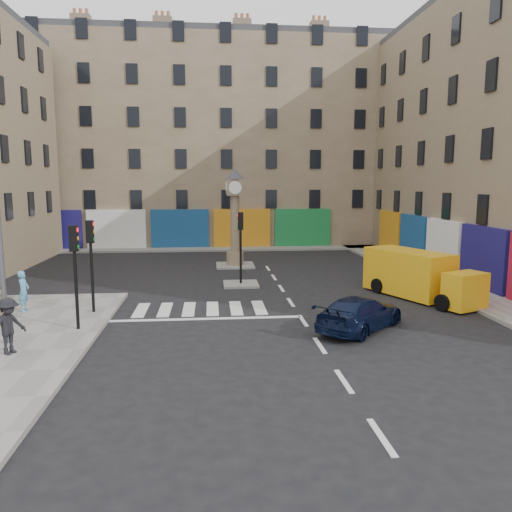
{
  "coord_description": "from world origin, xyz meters",
  "views": [
    {
      "loc": [
        -3.53,
        -17.57,
        5.32
      ],
      "look_at": [
        -1.48,
        4.89,
        2.0
      ],
      "focal_mm": 35.0,
      "sensor_mm": 36.0,
      "label": 1
    }
  ],
  "objects": [
    {
      "name": "pedestrian_dark",
      "position": [
        -9.67,
        -2.31,
        1.02
      ],
      "size": [
        1.12,
        1.29,
        1.74
      ],
      "primitive_type": "imported",
      "rotation": [
        0.0,
        0.0,
        1.05
      ],
      "color": "black",
      "rests_on": "sidewalk_left"
    },
    {
      "name": "sidewalk_far",
      "position": [
        -4.0,
        22.2,
        0.07
      ],
      "size": [
        32.0,
        2.4,
        0.15
      ],
      "primitive_type": "cube",
      "color": "gray",
      "rests_on": "ground"
    },
    {
      "name": "island_near",
      "position": [
        -2.0,
        8.0,
        0.06
      ],
      "size": [
        1.8,
        1.8,
        0.12
      ],
      "primitive_type": "cube",
      "color": "gray",
      "rests_on": "ground"
    },
    {
      "name": "pedestrian_blue",
      "position": [
        -11.13,
        3.0,
        0.97
      ],
      "size": [
        0.42,
        0.62,
        1.65
      ],
      "primitive_type": "imported",
      "rotation": [
        0.0,
        0.0,
        1.52
      ],
      "color": "#5CA4D4",
      "rests_on": "sidewalk_left"
    },
    {
      "name": "island_far",
      "position": [
        -2.0,
        14.0,
        0.06
      ],
      "size": [
        2.4,
        2.4,
        0.12
      ],
      "primitive_type": "cube",
      "color": "gray",
      "rests_on": "ground"
    },
    {
      "name": "traffic_light_left_far",
      "position": [
        -8.3,
        2.6,
        2.62
      ],
      "size": [
        0.28,
        0.22,
        3.7
      ],
      "color": "black",
      "rests_on": "sidewalk_left"
    },
    {
      "name": "traffic_light_island",
      "position": [
        -2.0,
        8.0,
        2.59
      ],
      "size": [
        0.28,
        0.22,
        3.7
      ],
      "color": "black",
      "rests_on": "island_near"
    },
    {
      "name": "navy_sedan",
      "position": [
        1.85,
        -0.32,
        0.61
      ],
      "size": [
        4.21,
        4.21,
        1.23
      ],
      "primitive_type": "imported",
      "rotation": [
        0.0,
        0.0,
        2.36
      ],
      "color": "black",
      "rests_on": "ground"
    },
    {
      "name": "yellow_van",
      "position": [
        5.99,
        4.36,
        1.07
      ],
      "size": [
        3.93,
        6.14,
        2.16
      ],
      "rotation": [
        0.0,
        0.0,
        0.4
      ],
      "color": "#F2AD14",
      "rests_on": "ground"
    },
    {
      "name": "traffic_light_left_near",
      "position": [
        -8.3,
        0.2,
        2.62
      ],
      "size": [
        0.28,
        0.22,
        3.7
      ],
      "color": "black",
      "rests_on": "sidewalk_left"
    },
    {
      "name": "building_far",
      "position": [
        -4.0,
        28.0,
        8.5
      ],
      "size": [
        32.0,
        10.0,
        17.0
      ],
      "primitive_type": "cube",
      "color": "gray",
      "rests_on": "ground"
    },
    {
      "name": "ground",
      "position": [
        0.0,
        0.0,
        0.0
      ],
      "size": [
        120.0,
        120.0,
        0.0
      ],
      "primitive_type": "plane",
      "color": "black",
      "rests_on": "ground"
    },
    {
      "name": "sidewalk_right",
      "position": [
        8.7,
        10.0,
        0.07
      ],
      "size": [
        2.6,
        30.0,
        0.15
      ],
      "primitive_type": "cube",
      "color": "gray",
      "rests_on": "ground"
    },
    {
      "name": "clock_pillar",
      "position": [
        -2.0,
        14.0,
        3.55
      ],
      "size": [
        1.2,
        1.2,
        6.1
      ],
      "color": "#867558",
      "rests_on": "island_far"
    },
    {
      "name": "pedestrian_tan",
      "position": [
        -11.23,
        1.13,
        1.04
      ],
      "size": [
        0.97,
        1.07,
        1.78
      ],
      "primitive_type": "imported",
      "rotation": [
        0.0,
        0.0,
        2.0
      ],
      "color": "tan",
      "rests_on": "sidewalk_left"
    }
  ]
}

